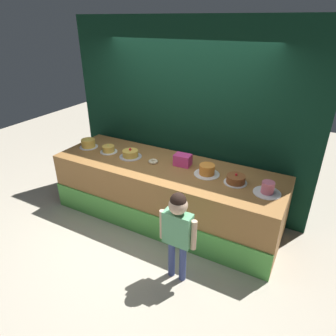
# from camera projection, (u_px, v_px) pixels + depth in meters

# --- Properties ---
(ground_plane) EXTENTS (12.00, 12.00, 0.00)m
(ground_plane) POSITION_uv_depth(u_px,v_px,m) (148.00, 236.00, 4.19)
(ground_plane) COLOR #BCB29E
(stage_platform) EXTENTS (3.35, 1.08, 0.88)m
(stage_platform) POSITION_uv_depth(u_px,v_px,m) (166.00, 192.00, 4.40)
(stage_platform) COLOR #9E6B38
(stage_platform) RESTS_ON ground_plane
(curtain_backdrop) EXTENTS (3.87, 0.08, 2.81)m
(curtain_backdrop) POSITION_uv_depth(u_px,v_px,m) (186.00, 118.00, 4.46)
(curtain_backdrop) COLOR black
(curtain_backdrop) RESTS_ON ground_plane
(child_figure) EXTENTS (0.45, 0.21, 1.16)m
(child_figure) POSITION_uv_depth(u_px,v_px,m) (178.00, 226.00, 3.20)
(child_figure) COLOR #3F4C8C
(child_figure) RESTS_ON ground_plane
(pink_box) EXTENTS (0.24, 0.18, 0.16)m
(pink_box) POSITION_uv_depth(u_px,v_px,m) (183.00, 160.00, 4.19)
(pink_box) COLOR #E33C8C
(pink_box) RESTS_ON stage_platform
(donut) EXTENTS (0.14, 0.14, 0.04)m
(donut) POSITION_uv_depth(u_px,v_px,m) (153.00, 161.00, 4.28)
(donut) COLOR beige
(donut) RESTS_ON stage_platform
(cake_far_left) EXTENTS (0.29, 0.29, 0.17)m
(cake_far_left) POSITION_uv_depth(u_px,v_px,m) (88.00, 144.00, 4.78)
(cake_far_left) COLOR silver
(cake_far_left) RESTS_ON stage_platform
(cake_left) EXTENTS (0.27, 0.27, 0.13)m
(cake_left) POSITION_uv_depth(u_px,v_px,m) (109.00, 149.00, 4.62)
(cake_left) COLOR white
(cake_left) RESTS_ON stage_platform
(cake_center_left) EXTENTS (0.34, 0.34, 0.14)m
(cake_center_left) POSITION_uv_depth(u_px,v_px,m) (130.00, 154.00, 4.45)
(cake_center_left) COLOR silver
(cake_center_left) RESTS_ON stage_platform
(cake_center_right) EXTENTS (0.34, 0.34, 0.14)m
(cake_center_right) POSITION_uv_depth(u_px,v_px,m) (207.00, 170.00, 3.95)
(cake_center_right) COLOR white
(cake_center_right) RESTS_ON stage_platform
(cake_right) EXTENTS (0.30, 0.30, 0.14)m
(cake_right) POSITION_uv_depth(u_px,v_px,m) (236.00, 179.00, 3.74)
(cake_right) COLOR white
(cake_right) RESTS_ON stage_platform
(cake_far_right) EXTENTS (0.33, 0.33, 0.15)m
(cake_far_right) POSITION_uv_depth(u_px,v_px,m) (268.00, 189.00, 3.52)
(cake_far_right) COLOR white
(cake_far_right) RESTS_ON stage_platform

